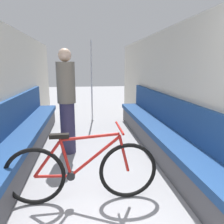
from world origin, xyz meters
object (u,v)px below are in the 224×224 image
bench_seat_row_right (160,134)px  passenger_standing (67,101)px  bench_seat_row_left (22,139)px  bicycle (82,171)px  grab_pole_near (92,83)px

bench_seat_row_right → passenger_standing: (-1.60, 0.12, 0.60)m
bench_seat_row_right → bench_seat_row_left: bearing=180.0°
bench_seat_row_right → bicycle: (-1.35, -1.32, 0.04)m
bicycle → grab_pole_near: (0.26, 3.62, 0.68)m
passenger_standing → bicycle: bearing=-138.7°
bench_seat_row_left → bench_seat_row_right: bearing=0.0°
grab_pole_near → passenger_standing: bearing=-103.0°
bench_seat_row_left → bicycle: size_ratio=2.80×
bench_seat_row_left → passenger_standing: (0.72, 0.12, 0.60)m
bench_seat_row_left → passenger_standing: passenger_standing is taller
bench_seat_row_right → passenger_standing: 1.71m
bicycle → passenger_standing: size_ratio=0.95×
bench_seat_row_right → bicycle: 1.89m
grab_pole_near → passenger_standing: (-0.51, -2.18, -0.13)m
bench_seat_row_left → grab_pole_near: grab_pole_near is taller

